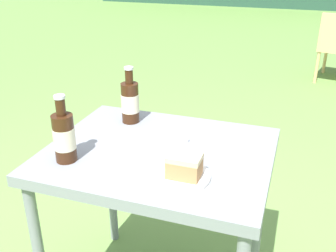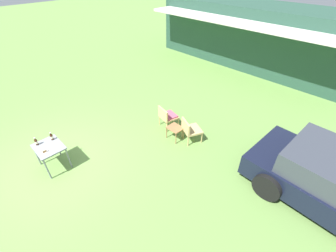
{
  "view_description": "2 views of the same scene",
  "coord_description": "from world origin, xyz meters",
  "px_view_note": "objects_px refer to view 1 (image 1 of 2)",
  "views": [
    {
      "loc": [
        0.43,
        -1.17,
        1.38
      ],
      "look_at": [
        0.0,
        0.1,
        0.77
      ],
      "focal_mm": 42.0,
      "sensor_mm": 36.0,
      "label": 1
    },
    {
      "loc": [
        5.29,
        -0.85,
        4.66
      ],
      "look_at": [
        1.74,
        2.67,
        0.9
      ],
      "focal_mm": 24.0,
      "sensor_mm": 36.0,
      "label": 2
    }
  ],
  "objects_px": {
    "cake_on_plate": "(180,170)",
    "cola_bottle_near": "(130,101)",
    "cola_bottle_far": "(64,136)",
    "patio_table": "(159,170)"
  },
  "relations": [
    {
      "from": "cola_bottle_far",
      "to": "cola_bottle_near",
      "type": "bearing_deg",
      "value": 78.83
    },
    {
      "from": "patio_table",
      "to": "cake_on_plate",
      "type": "height_order",
      "value": "cake_on_plate"
    },
    {
      "from": "cake_on_plate",
      "to": "cola_bottle_near",
      "type": "bearing_deg",
      "value": 132.57
    },
    {
      "from": "patio_table",
      "to": "cake_on_plate",
      "type": "relative_size",
      "value": 3.64
    },
    {
      "from": "patio_table",
      "to": "cola_bottle_far",
      "type": "bearing_deg",
      "value": -147.42
    },
    {
      "from": "cola_bottle_near",
      "to": "cola_bottle_far",
      "type": "height_order",
      "value": "same"
    },
    {
      "from": "patio_table",
      "to": "cake_on_plate",
      "type": "bearing_deg",
      "value": -50.49
    },
    {
      "from": "cola_bottle_near",
      "to": "cola_bottle_far",
      "type": "relative_size",
      "value": 1.0
    },
    {
      "from": "cake_on_plate",
      "to": "cola_bottle_near",
      "type": "height_order",
      "value": "cola_bottle_near"
    },
    {
      "from": "patio_table",
      "to": "cola_bottle_near",
      "type": "xyz_separation_m",
      "value": [
        -0.2,
        0.2,
        0.17
      ]
    }
  ]
}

